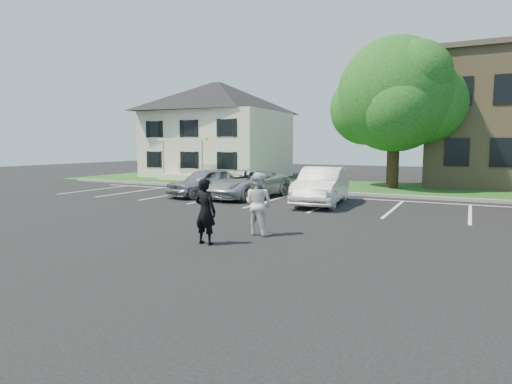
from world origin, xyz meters
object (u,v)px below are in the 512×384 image
house (218,130)px  man_white_shirt (258,204)px  man_black_suit (205,211)px  car_silver_west (206,182)px  tree (397,97)px  car_silver_minivan (247,184)px  car_white_sedan (322,186)px

house → man_white_shirt: bearing=-55.4°
man_black_suit → car_silver_west: 10.71m
tree → car_silver_minivan: tree is taller
man_white_shirt → car_silver_minivan: (-4.38, 7.58, -0.21)m
tree → car_silver_minivan: 10.68m
man_white_shirt → car_silver_minivan: man_white_shirt is taller
tree → car_white_sedan: tree is taller
car_silver_west → car_silver_minivan: car_silver_west is taller
tree → car_silver_west: (-8.03, -7.98, -4.63)m
car_silver_minivan → car_white_sedan: bearing=2.8°
car_silver_minivan → man_white_shirt: bearing=-50.1°
man_white_shirt → car_silver_west: bearing=-38.0°
tree → car_silver_west: 12.23m
car_silver_minivan → car_silver_west: bearing=-161.7°
house → car_white_sedan: bearing=-43.1°
tree → man_black_suit: tree is taller
man_black_suit → car_silver_west: size_ratio=0.41×
man_black_suit → tree: bearing=-92.5°
house → car_silver_minivan: bearing=-52.6°
car_silver_minivan → car_white_sedan: (4.00, -0.50, 0.12)m
car_silver_west → car_white_sedan: bearing=16.1°
house → car_silver_minivan: (8.69, -11.39, -3.13)m
tree → car_white_sedan: (-1.83, -8.15, -4.54)m
house → tree: bearing=-14.4°
man_black_suit → car_silver_minivan: size_ratio=0.35×
car_silver_west → car_white_sedan: 6.20m
man_black_suit → car_silver_west: bearing=-52.0°
house → car_silver_west: bearing=-61.0°
car_white_sedan → tree: bearing=70.6°
tree → man_black_suit: size_ratio=5.03×
car_silver_west → car_silver_minivan: size_ratio=0.84×
house → tree: tree is taller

